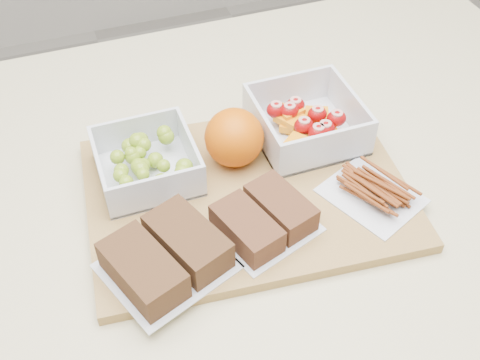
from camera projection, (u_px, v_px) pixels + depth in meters
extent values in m
cube|color=#A47E43|center=(247.00, 193.00, 0.80)|extent=(0.45, 0.34, 0.02)
cube|color=silver|center=(148.00, 174.00, 0.81)|extent=(0.13, 0.13, 0.00)
cube|color=silver|center=(136.00, 132.00, 0.84)|extent=(0.13, 0.00, 0.05)
cube|color=silver|center=(158.00, 193.00, 0.76)|extent=(0.13, 0.00, 0.05)
cube|color=silver|center=(191.00, 150.00, 0.81)|extent=(0.00, 0.12, 0.05)
cube|color=silver|center=(100.00, 172.00, 0.78)|extent=(0.00, 0.12, 0.05)
sphere|color=olive|center=(139.00, 166.00, 0.79)|extent=(0.02, 0.02, 0.02)
sphere|color=olive|center=(121.00, 175.00, 0.77)|extent=(0.02, 0.02, 0.02)
sphere|color=olive|center=(144.00, 145.00, 0.81)|extent=(0.02, 0.02, 0.02)
sphere|color=olive|center=(155.00, 160.00, 0.81)|extent=(0.02, 0.02, 0.02)
sphere|color=olive|center=(117.00, 157.00, 0.80)|extent=(0.02, 0.02, 0.02)
sphere|color=olive|center=(144.00, 165.00, 0.80)|extent=(0.02, 0.02, 0.02)
sphere|color=olive|center=(131.00, 153.00, 0.80)|extent=(0.02, 0.02, 0.02)
sphere|color=olive|center=(184.00, 167.00, 0.78)|extent=(0.02, 0.02, 0.02)
sphere|color=olive|center=(166.00, 137.00, 0.83)|extent=(0.02, 0.02, 0.02)
sphere|color=olive|center=(137.00, 141.00, 0.81)|extent=(0.02, 0.02, 0.02)
sphere|color=olive|center=(126.00, 182.00, 0.77)|extent=(0.02, 0.02, 0.02)
sphere|color=olive|center=(164.00, 133.00, 0.83)|extent=(0.02, 0.02, 0.02)
sphere|color=olive|center=(161.00, 181.00, 0.77)|extent=(0.02, 0.02, 0.02)
sphere|color=olive|center=(138.00, 146.00, 0.82)|extent=(0.02, 0.02, 0.02)
sphere|color=olive|center=(133.00, 157.00, 0.80)|extent=(0.02, 0.02, 0.02)
sphere|color=olive|center=(141.00, 140.00, 0.82)|extent=(0.02, 0.02, 0.02)
sphere|color=olive|center=(183.00, 173.00, 0.77)|extent=(0.02, 0.02, 0.02)
sphere|color=olive|center=(187.00, 175.00, 0.79)|extent=(0.02, 0.02, 0.02)
sphere|color=olive|center=(140.00, 152.00, 0.81)|extent=(0.02, 0.02, 0.02)
sphere|color=olive|center=(143.00, 174.00, 0.78)|extent=(0.02, 0.02, 0.02)
sphere|color=olive|center=(130.00, 146.00, 0.82)|extent=(0.02, 0.02, 0.02)
sphere|color=olive|center=(164.00, 166.00, 0.78)|extent=(0.02, 0.02, 0.02)
sphere|color=olive|center=(141.00, 169.00, 0.79)|extent=(0.02, 0.02, 0.02)
sphere|color=olive|center=(121.00, 171.00, 0.78)|extent=(0.02, 0.02, 0.02)
cube|color=silver|center=(305.00, 134.00, 0.87)|extent=(0.14, 0.14, 0.01)
cube|color=silver|center=(288.00, 91.00, 0.90)|extent=(0.14, 0.01, 0.06)
cube|color=silver|center=(328.00, 150.00, 0.81)|extent=(0.14, 0.01, 0.06)
cube|color=silver|center=(350.00, 109.00, 0.87)|extent=(0.01, 0.13, 0.06)
cube|color=silver|center=(262.00, 130.00, 0.84)|extent=(0.01, 0.13, 0.06)
cube|color=orange|center=(315.00, 134.00, 0.85)|extent=(0.04, 0.05, 0.01)
cube|color=orange|center=(291.00, 117.00, 0.87)|extent=(0.05, 0.06, 0.01)
cube|color=orange|center=(312.00, 122.00, 0.87)|extent=(0.05, 0.05, 0.01)
cube|color=orange|center=(317.00, 118.00, 0.88)|extent=(0.05, 0.05, 0.01)
cube|color=orange|center=(290.00, 118.00, 0.86)|extent=(0.05, 0.05, 0.01)
cube|color=orange|center=(290.00, 111.00, 0.86)|extent=(0.04, 0.04, 0.01)
cube|color=orange|center=(300.00, 144.00, 0.82)|extent=(0.05, 0.05, 0.01)
cube|color=orange|center=(326.00, 135.00, 0.85)|extent=(0.04, 0.04, 0.01)
cube|color=orange|center=(293.00, 125.00, 0.86)|extent=(0.05, 0.05, 0.01)
ellipsoid|color=#9A0807|center=(317.00, 114.00, 0.85)|extent=(0.03, 0.03, 0.02)
ellipsoid|color=#9A0807|center=(325.00, 129.00, 0.83)|extent=(0.03, 0.03, 0.02)
ellipsoid|color=#9A0807|center=(276.00, 110.00, 0.86)|extent=(0.03, 0.03, 0.02)
ellipsoid|color=#9A0807|center=(336.00, 118.00, 0.85)|extent=(0.03, 0.03, 0.02)
ellipsoid|color=#9A0807|center=(289.00, 111.00, 0.86)|extent=(0.03, 0.03, 0.02)
ellipsoid|color=#9A0807|center=(318.00, 132.00, 0.83)|extent=(0.03, 0.03, 0.02)
ellipsoid|color=#9A0807|center=(304.00, 126.00, 0.84)|extent=(0.03, 0.03, 0.02)
ellipsoid|color=#9A0807|center=(295.00, 105.00, 0.87)|extent=(0.03, 0.03, 0.02)
sphere|color=#D55A05|center=(234.00, 138.00, 0.81)|extent=(0.08, 0.08, 0.08)
cube|color=silver|center=(167.00, 266.00, 0.71)|extent=(0.17, 0.16, 0.00)
cube|color=#4F311B|center=(143.00, 270.00, 0.68)|extent=(0.09, 0.12, 0.04)
cube|color=#4F311B|center=(188.00, 241.00, 0.71)|extent=(0.09, 0.12, 0.04)
cube|color=silver|center=(263.00, 227.00, 0.75)|extent=(0.15, 0.14, 0.00)
cube|color=brown|center=(247.00, 228.00, 0.73)|extent=(0.08, 0.10, 0.03)
cube|color=brown|center=(281.00, 207.00, 0.75)|extent=(0.08, 0.10, 0.03)
cube|color=silver|center=(371.00, 196.00, 0.79)|extent=(0.14, 0.15, 0.00)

